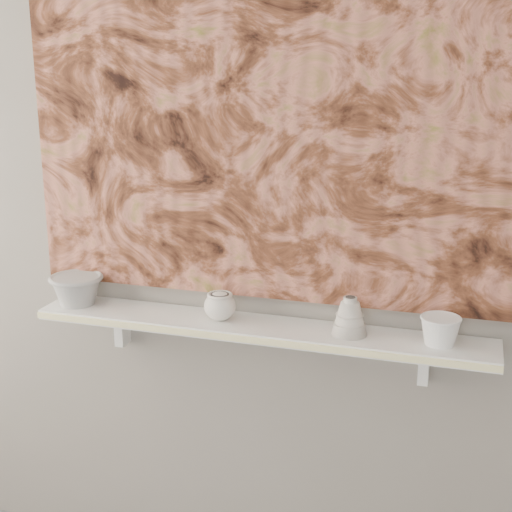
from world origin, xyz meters
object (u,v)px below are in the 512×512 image
at_px(bowl_grey, 77,289).
at_px(cup_cream, 220,306).
at_px(painting, 266,116).
at_px(bell_vessel, 350,316).
at_px(bowl_white, 440,330).
at_px(shelf, 258,329).

xyz_separation_m(bowl_grey, cup_cream, (0.49, 0.00, -0.01)).
bearing_deg(painting, bell_vessel, -16.22).
distance_m(bell_vessel, bowl_white, 0.25).
xyz_separation_m(bowl_grey, bowl_white, (1.14, 0.00, -0.01)).
bearing_deg(bell_vessel, cup_cream, 180.00).
bearing_deg(bowl_grey, shelf, 0.00).
relative_size(bell_vessel, bowl_white, 1.00).
height_order(cup_cream, bowl_white, cup_cream).
bearing_deg(bowl_grey, cup_cream, 0.00).
bearing_deg(bell_vessel, bowl_white, 0.00).
relative_size(painting, cup_cream, 15.51).
bearing_deg(bowl_grey, bowl_white, 0.00).
relative_size(painting, bowl_white, 13.21).
xyz_separation_m(painting, cup_cream, (-0.12, -0.08, -0.57)).
xyz_separation_m(shelf, bell_vessel, (0.28, 0.00, 0.07)).
xyz_separation_m(bell_vessel, bowl_white, (0.25, 0.00, -0.02)).
bearing_deg(bell_vessel, painting, 163.78).
xyz_separation_m(cup_cream, bowl_white, (0.65, 0.00, -0.00)).
relative_size(shelf, bowl_grey, 8.09).
xyz_separation_m(bowl_grey, bell_vessel, (0.89, 0.00, 0.01)).
height_order(shelf, painting, painting).
distance_m(bowl_grey, bowl_white, 1.14).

